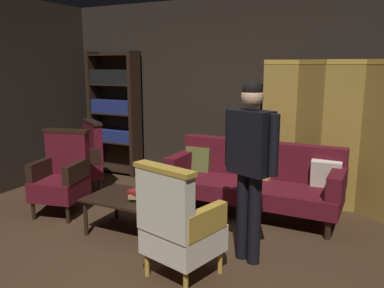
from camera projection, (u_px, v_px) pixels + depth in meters
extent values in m
plane|color=#3D2819|center=(156.00, 250.00, 3.93)|extent=(10.00, 10.00, 0.00)
cube|color=black|center=(242.00, 94.00, 5.79)|extent=(7.20, 0.10, 2.80)
cube|color=olive|center=(279.00, 130.00, 5.38)|extent=(0.46, 0.11, 1.90)
cube|color=#B78E33|center=(282.00, 62.00, 5.19)|extent=(0.46, 0.12, 0.06)
cube|color=olive|center=(308.00, 133.00, 5.11)|extent=(0.39, 0.29, 1.90)
cube|color=#B78E33|center=(312.00, 62.00, 4.93)|extent=(0.40, 0.30, 0.06)
cube|color=olive|center=(341.00, 137.00, 4.84)|extent=(0.46, 0.09, 1.90)
cube|color=#B78E33|center=(347.00, 62.00, 4.66)|extent=(0.46, 0.10, 0.06)
cube|color=olive|center=(377.00, 142.00, 4.57)|extent=(0.40, 0.29, 1.90)
cube|color=black|center=(95.00, 112.00, 6.76)|extent=(0.06, 0.32, 2.05)
cube|color=black|center=(135.00, 115.00, 6.39)|extent=(0.06, 0.32, 2.05)
cube|color=black|center=(120.00, 113.00, 6.71)|extent=(0.90, 0.02, 2.05)
cube|color=black|center=(117.00, 169.00, 6.77)|extent=(0.86, 0.30, 0.02)
cube|color=black|center=(116.00, 142.00, 6.67)|extent=(0.86, 0.30, 0.02)
cube|color=navy|center=(115.00, 136.00, 6.64)|extent=(0.78, 0.22, 0.18)
cube|color=black|center=(115.00, 114.00, 6.58)|extent=(0.86, 0.30, 0.02)
cube|color=navy|center=(114.00, 106.00, 6.53)|extent=(0.78, 0.22, 0.22)
cube|color=black|center=(114.00, 85.00, 6.48)|extent=(0.86, 0.30, 0.02)
cube|color=black|center=(113.00, 77.00, 6.44)|extent=(0.78, 0.22, 0.23)
cube|color=black|center=(112.00, 55.00, 6.38)|extent=(0.86, 0.30, 0.02)
cylinder|color=black|center=(173.00, 202.00, 5.00)|extent=(0.07, 0.07, 0.22)
cylinder|color=black|center=(328.00, 229.00, 4.17)|extent=(0.07, 0.07, 0.22)
cylinder|color=black|center=(194.00, 189.00, 5.53)|extent=(0.07, 0.07, 0.22)
cylinder|color=black|center=(335.00, 211.00, 4.69)|extent=(0.07, 0.07, 0.22)
cube|color=#4C0F19|center=(252.00, 190.00, 4.81)|extent=(2.10, 0.76, 0.20)
cube|color=#4C0F19|center=(260.00, 159.00, 5.01)|extent=(2.10, 0.18, 0.46)
cube|color=#4C0F19|center=(182.00, 163.00, 5.19)|extent=(0.16, 0.68, 0.26)
cube|color=#4C0F19|center=(337.00, 183.00, 4.33)|extent=(0.16, 0.68, 0.26)
cube|color=#4C5123|center=(198.00, 160.00, 5.30)|extent=(0.35, 0.18, 0.35)
cube|color=tan|center=(257.00, 167.00, 4.93)|extent=(0.35, 0.16, 0.35)
cube|color=beige|center=(326.00, 175.00, 4.57)|extent=(0.35, 0.18, 0.35)
cylinder|color=black|center=(86.00, 218.00, 4.25)|extent=(0.04, 0.04, 0.39)
cylinder|color=black|center=(156.00, 234.00, 3.85)|extent=(0.04, 0.04, 0.39)
cylinder|color=black|center=(116.00, 203.00, 4.72)|extent=(0.04, 0.04, 0.39)
cylinder|color=black|center=(182.00, 215.00, 4.32)|extent=(0.04, 0.04, 0.39)
cube|color=black|center=(134.00, 199.00, 4.24)|extent=(1.00, 0.64, 0.03)
cylinder|color=#B78E33|center=(220.00, 261.00, 3.49)|extent=(0.04, 0.04, 0.22)
cylinder|color=#B78E33|center=(182.00, 246.00, 3.78)|extent=(0.04, 0.04, 0.22)
cylinder|color=#B78E33|center=(186.00, 283.00, 3.15)|extent=(0.04, 0.04, 0.22)
cylinder|color=#B78E33|center=(147.00, 264.00, 3.44)|extent=(0.04, 0.04, 0.22)
cube|color=beige|center=(184.00, 239.00, 3.42)|extent=(0.68, 0.68, 0.24)
cube|color=beige|center=(164.00, 203.00, 3.17)|extent=(0.57, 0.26, 0.54)
cube|color=#B78E33|center=(164.00, 169.00, 3.11)|extent=(0.61, 0.28, 0.04)
cube|color=#B78E33|center=(205.00, 221.00, 3.22)|extent=(0.21, 0.51, 0.22)
cube|color=#B78E33|center=(164.00, 207.00, 3.53)|extent=(0.21, 0.51, 0.22)
cylinder|color=black|center=(33.00, 211.00, 4.69)|extent=(0.04, 0.04, 0.22)
cylinder|color=black|center=(68.00, 214.00, 4.59)|extent=(0.04, 0.04, 0.22)
cylinder|color=black|center=(55.00, 198.00, 5.13)|extent=(0.04, 0.04, 0.22)
cylinder|color=black|center=(87.00, 201.00, 5.03)|extent=(0.04, 0.04, 0.22)
cube|color=#4C0F19|center=(60.00, 188.00, 4.81)|extent=(0.67, 0.67, 0.24)
cube|color=#4C0F19|center=(68.00, 153.00, 4.96)|extent=(0.57, 0.25, 0.54)
cube|color=black|center=(66.00, 131.00, 4.90)|extent=(0.61, 0.27, 0.04)
cube|color=black|center=(41.00, 169.00, 4.82)|extent=(0.20, 0.51, 0.22)
cube|color=black|center=(76.00, 171.00, 4.71)|extent=(0.20, 0.51, 0.22)
cylinder|color=black|center=(60.00, 183.00, 5.79)|extent=(0.04, 0.04, 0.22)
cylinder|color=black|center=(67.00, 192.00, 5.40)|extent=(0.04, 0.04, 0.22)
cylinder|color=black|center=(91.00, 179.00, 6.01)|extent=(0.04, 0.04, 0.22)
cylinder|color=black|center=(100.00, 187.00, 5.62)|extent=(0.04, 0.04, 0.22)
cube|color=#4C0F19|center=(79.00, 170.00, 5.66)|extent=(0.78, 0.78, 0.24)
cube|color=#4C0F19|center=(93.00, 142.00, 5.69)|extent=(0.53, 0.41, 0.54)
cube|color=black|center=(92.00, 122.00, 5.64)|extent=(0.57, 0.44, 0.04)
cube|color=black|center=(74.00, 151.00, 5.82)|extent=(0.35, 0.47, 0.22)
cube|color=black|center=(82.00, 158.00, 5.41)|extent=(0.35, 0.47, 0.22)
cylinder|color=black|center=(254.00, 220.00, 3.61)|extent=(0.12, 0.12, 0.86)
cylinder|color=black|center=(243.00, 215.00, 3.71)|extent=(0.12, 0.12, 0.86)
cube|color=maroon|center=(250.00, 169.00, 3.57)|extent=(0.36, 0.26, 0.09)
cube|color=black|center=(251.00, 142.00, 3.52)|extent=(0.45, 0.34, 0.58)
cube|color=white|center=(258.00, 138.00, 3.58)|extent=(0.14, 0.06, 0.41)
cube|color=maroon|center=(260.00, 113.00, 3.54)|extent=(0.09, 0.05, 0.04)
cylinder|color=black|center=(274.00, 145.00, 3.33)|extent=(0.09, 0.09, 0.54)
cylinder|color=black|center=(230.00, 137.00, 3.69)|extent=(0.09, 0.09, 0.54)
sphere|color=tan|center=(252.00, 97.00, 3.43)|extent=(0.20, 0.20, 0.20)
sphere|color=black|center=(252.00, 91.00, 3.42)|extent=(0.18, 0.18, 0.18)
cube|color=#1E4C28|center=(140.00, 199.00, 4.15)|extent=(0.24, 0.17, 0.03)
cube|color=#9E7A47|center=(140.00, 196.00, 4.15)|extent=(0.26, 0.22, 0.04)
cube|color=maroon|center=(140.00, 192.00, 4.14)|extent=(0.25, 0.22, 0.04)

